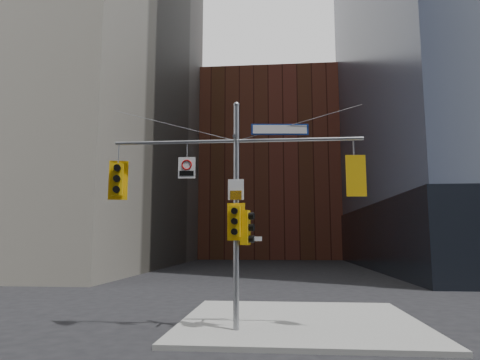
% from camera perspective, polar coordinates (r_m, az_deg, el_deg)
% --- Properties ---
extents(ground, '(160.00, 160.00, 0.00)m').
position_cam_1_polar(ground, '(11.79, -1.57, -22.01)').
color(ground, black).
rests_on(ground, ground).
extents(sidewalk_corner, '(8.00, 8.00, 0.15)m').
position_cam_1_polar(sidewalk_corner, '(15.63, 7.96, -18.13)').
color(sidewalk_corner, gray).
rests_on(sidewalk_corner, ground).
extents(brick_midrise, '(26.00, 20.00, 28.00)m').
position_cam_1_polar(brick_midrise, '(70.25, 4.04, 1.30)').
color(brick_midrise, brown).
rests_on(brick_midrise, ground).
extents(signal_assembly, '(8.00, 0.80, 7.30)m').
position_cam_1_polar(signal_assembly, '(13.50, -0.50, -1.33)').
color(signal_assembly, gray).
rests_on(signal_assembly, ground).
extents(traffic_light_west_arm, '(0.61, 0.57, 1.30)m').
position_cam_1_polar(traffic_light_west_arm, '(14.47, -16.00, 0.06)').
color(traffic_light_west_arm, '#DDA60B').
rests_on(traffic_light_west_arm, ground).
extents(traffic_light_east_arm, '(0.61, 0.50, 1.28)m').
position_cam_1_polar(traffic_light_east_arm, '(13.69, 15.03, 0.46)').
color(traffic_light_east_arm, '#DDA60B').
rests_on(traffic_light_east_arm, ground).
extents(traffic_light_pole_side, '(0.46, 0.39, 1.07)m').
position_cam_1_polar(traffic_light_pole_side, '(13.39, 0.88, -6.36)').
color(traffic_light_pole_side, '#DDA60B').
rests_on(traffic_light_pole_side, ground).
extents(traffic_light_pole_front, '(0.55, 0.45, 1.16)m').
position_cam_1_polar(traffic_light_pole_front, '(13.16, -0.62, -5.56)').
color(traffic_light_pole_front, '#DDA60B').
rests_on(traffic_light_pole_front, ground).
extents(street_sign_blade, '(1.83, 0.23, 0.36)m').
position_cam_1_polar(street_sign_blade, '(13.79, 5.34, 6.74)').
color(street_sign_blade, navy).
rests_on(street_sign_blade, ground).
extents(regulatory_sign_arm, '(0.55, 0.08, 0.69)m').
position_cam_1_polar(regulatory_sign_arm, '(13.84, -7.12, 1.72)').
color(regulatory_sign_arm, silver).
rests_on(regulatory_sign_arm, ground).
extents(regulatory_sign_pole, '(0.50, 0.04, 0.65)m').
position_cam_1_polar(regulatory_sign_pole, '(13.38, -0.55, -1.36)').
color(regulatory_sign_pole, silver).
rests_on(regulatory_sign_pole, ground).
extents(street_blade_ew, '(0.70, 0.03, 0.14)m').
position_cam_1_polar(street_blade_ew, '(13.38, 1.43, -7.85)').
color(street_blade_ew, silver).
rests_on(street_blade_ew, ground).
extents(street_blade_ns, '(0.04, 0.69, 0.14)m').
position_cam_1_polar(street_blade_ns, '(13.87, -0.32, -7.71)').
color(street_blade_ns, '#145926').
rests_on(street_blade_ns, ground).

